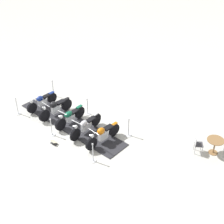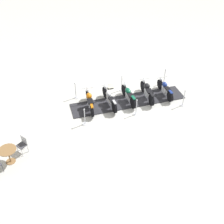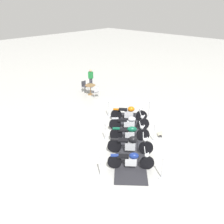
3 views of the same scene
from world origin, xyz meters
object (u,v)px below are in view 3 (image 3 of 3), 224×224
at_px(motorcycle_copper, 129,113).
at_px(stanchion_right_front, 162,171).
at_px(stanchion_left_rear, 108,112).
at_px(cafe_chair_near_table, 96,91).
at_px(motorcycle_navy, 131,160).
at_px(cafe_table, 90,87).
at_px(cafe_chair_across_table, 85,86).
at_px(motorcycle_forest, 130,133).
at_px(stanchion_left_mid, 105,135).
at_px(stanchion_right_rear, 149,112).
at_px(info_placard, 160,134).
at_px(stanchion_right_mid, 154,136).
at_px(bystander_person, 91,77).
at_px(stanchion_left_front, 100,169).
at_px(motorcycle_chrome, 130,122).
at_px(motorcycle_black, 131,144).

distance_m(motorcycle_copper, stanchion_right_front, 5.52).
height_order(stanchion_left_rear, cafe_chair_near_table, stanchion_left_rear).
distance_m(motorcycle_navy, motorcycle_copper, 4.79).
relative_size(cafe_table, cafe_chair_across_table, 0.91).
xyz_separation_m(motorcycle_navy, cafe_table, (8.34, -5.10, 0.13)).
distance_m(motorcycle_forest, stanchion_left_mid, 1.34).
xyz_separation_m(stanchion_right_rear, cafe_chair_near_table, (5.01, -0.02, 0.15)).
bearing_deg(stanchion_right_rear, stanchion_left_mid, 89.36).
xyz_separation_m(motorcycle_copper, info_placard, (-2.44, 0.25, -0.45)).
bearing_deg(stanchion_right_mid, stanchion_right_rear, -49.26).
height_order(motorcycle_copper, stanchion_right_front, stanchion_right_front).
bearing_deg(stanchion_left_mid, bystander_person, -37.35).
height_order(stanchion_left_front, cafe_chair_across_table, stanchion_left_front).
height_order(cafe_table, bystander_person, bystander_person).
relative_size(motorcycle_forest, stanchion_right_front, 1.54).
bearing_deg(motorcycle_navy, motorcycle_copper, 90.22).
bearing_deg(info_placard, motorcycle_chrome, -109.31).
xyz_separation_m(motorcycle_black, cafe_chair_near_table, (6.76, -4.02, -0.01)).
bearing_deg(cafe_table, info_placard, 167.32).
distance_m(motorcycle_navy, cafe_table, 9.78).
distance_m(motorcycle_black, cafe_chair_across_table, 9.41).
xyz_separation_m(motorcycle_forest, stanchion_left_front, (-0.93, 3.12, -0.13)).
bearing_deg(stanchion_right_rear, stanchion_left_front, 106.96).
distance_m(stanchion_right_mid, stanchion_left_front, 3.96).
xyz_separation_m(cafe_chair_near_table, bystander_person, (2.07, -1.39, 0.42)).
bearing_deg(stanchion_left_rear, motorcycle_black, 148.49).
height_order(motorcycle_copper, stanchion_left_rear, stanchion_left_rear).
xyz_separation_m(motorcycle_black, bystander_person, (8.83, -5.41, 0.41)).
relative_size(stanchion_right_front, stanchion_left_rear, 1.01).
distance_m(motorcycle_copper, stanchion_right_rear, 1.42).
xyz_separation_m(stanchion_left_front, cafe_chair_across_table, (8.52, -6.51, 0.17)).
relative_size(motorcycle_copper, cafe_table, 2.27).
xyz_separation_m(motorcycle_forest, info_placard, (-0.88, -1.57, -0.41)).
height_order(cafe_table, cafe_chair_across_table, cafe_chair_across_table).
bearing_deg(motorcycle_black, stanchion_left_rear, 110.90).
bearing_deg(stanchion_right_front, cafe_table, -25.87).
height_order(motorcycle_copper, stanchion_left_front, stanchion_left_front).
bearing_deg(motorcycle_forest, cafe_table, 110.80).
bearing_deg(stanchion_left_front, motorcycle_forest, -73.38).
bearing_deg(stanchion_left_front, cafe_chair_across_table, -37.36).
bearing_deg(stanchion_left_front, motorcycle_copper, -63.23).
bearing_deg(stanchion_left_front, motorcycle_navy, -115.91).
xyz_separation_m(info_placard, cafe_chair_across_table, (8.47, -1.82, 0.46)).
bearing_deg(stanchion_left_front, stanchion_right_rear, -73.04).
bearing_deg(motorcycle_navy, stanchion_left_mid, 119.32).
height_order(stanchion_left_front, cafe_chair_near_table, stanchion_left_front).
bearing_deg(stanchion_left_mid, motorcycle_black, 178.80).
xyz_separation_m(motorcycle_chrome, bystander_person, (7.27, -3.59, 0.45)).
xyz_separation_m(cafe_chair_across_table, bystander_person, (0.46, -1.12, 0.42)).
height_order(motorcycle_black, stanchion_left_mid, motorcycle_black).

